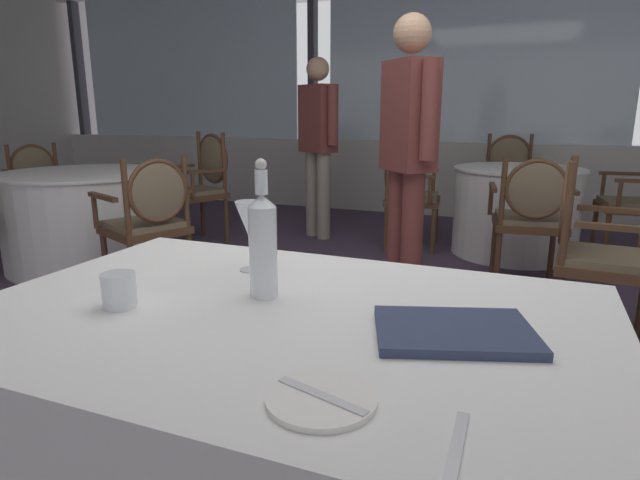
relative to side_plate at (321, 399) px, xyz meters
The scene contains 21 objects.
ground_plane 1.50m from the side_plate, 110.08° to the left, with size 15.29×15.29×0.00m, color #47384C.
window_wall_far 5.52m from the side_plate, 94.67° to the left, with size 11.76×0.14×2.96m.
foreground_table 0.55m from the side_plate, 124.84° to the left, with size 1.49×0.99×0.74m.
side_plate is the anchor object (origin of this frame).
butter_knife 0.01m from the side_plate, behind, with size 0.17×0.02×0.00m, color silver.
dinner_fork 0.22m from the side_plate, 10.98° to the right, with size 0.18×0.02×0.00m, color silver.
water_bottle 0.54m from the side_plate, 128.03° to the left, with size 0.07×0.07×0.35m.
wine_glass 0.76m from the side_plate, 127.94° to the left, with size 0.08×0.08×0.21m.
water_tumbler 0.64m from the side_plate, 160.51° to the left, with size 0.08×0.08×0.08m, color white.
menu_book 0.38m from the side_plate, 64.71° to the left, with size 0.32×0.23×0.02m, color #2D3856.
background_table_0 3.81m from the side_plate, 141.04° to the left, with size 1.26×1.26×0.74m.
dining_chair_0_0 4.82m from the side_plate, 144.43° to the left, with size 0.60×0.64×0.90m.
dining_chair_0_2 2.79m from the side_plate, 135.16° to the left, with size 0.60×0.64×0.92m.
dining_chair_0_3 4.21m from the side_plate, 126.91° to the left, with size 0.64×0.61×1.01m.
dining_chair_1_2 2.29m from the side_plate, 75.31° to the left, with size 0.50×0.56×0.96m.
background_table_3 3.99m from the side_plate, 87.42° to the left, with size 1.05×1.05×0.74m.
dining_chair_3_1 4.92m from the side_plate, 89.32° to the left, with size 0.58×0.52×0.97m.
dining_chair_3_2 3.93m from the side_plate, 101.20° to the left, with size 0.52×0.58×0.91m.
dining_chair_3_3 3.05m from the side_plate, 84.38° to the left, with size 0.58×0.52×0.91m.
diner_person_0 4.25m from the side_plate, 112.29° to the left, with size 0.47×0.36×1.67m.
diner_person_1 2.47m from the side_plate, 99.77° to the left, with size 0.39×0.42×1.73m.
Camera 1 is at (0.73, -1.93, 1.19)m, focal length 29.57 mm.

